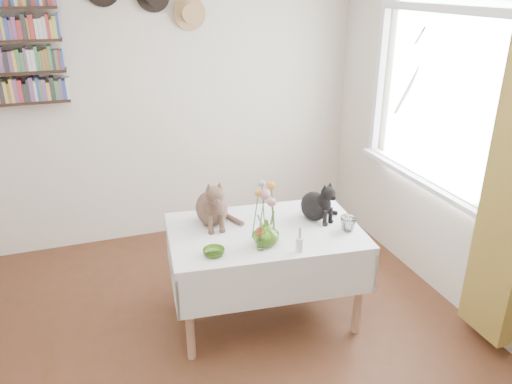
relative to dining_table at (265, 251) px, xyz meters
name	(u,v)px	position (x,y,z in m)	size (l,w,h in m)	color
room	(203,209)	(-0.58, -0.66, 0.71)	(4.08, 4.58, 2.58)	brown
window	(432,113)	(1.39, 0.14, 0.86)	(0.12, 1.52, 1.32)	white
dining_table	(265,251)	(0.00, 0.00, 0.00)	(1.41, 0.98, 0.71)	white
tabby_cat	(211,200)	(-0.32, 0.22, 0.36)	(0.25, 0.31, 0.37)	brown
black_cat	(315,199)	(0.40, 0.05, 0.33)	(0.21, 0.26, 0.31)	black
flower_vase	(266,233)	(-0.07, -0.21, 0.27)	(0.17, 0.17, 0.18)	#89C142
green_bowl	(214,252)	(-0.43, -0.22, 0.20)	(0.14, 0.14, 0.04)	#89C142
drinking_glass	(348,224)	(0.54, -0.20, 0.23)	(0.11, 0.11, 0.11)	white
candlestick	(299,244)	(0.10, -0.36, 0.23)	(0.05, 0.05, 0.17)	white
berry_jar	(260,239)	(-0.13, -0.25, 0.26)	(0.04, 0.04, 0.18)	white
porcelain_figurine	(345,221)	(0.56, -0.13, 0.21)	(0.04, 0.04, 0.08)	white
flower_bouquet	(266,196)	(-0.07, -0.19, 0.52)	(0.17, 0.12, 0.39)	#4C7233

